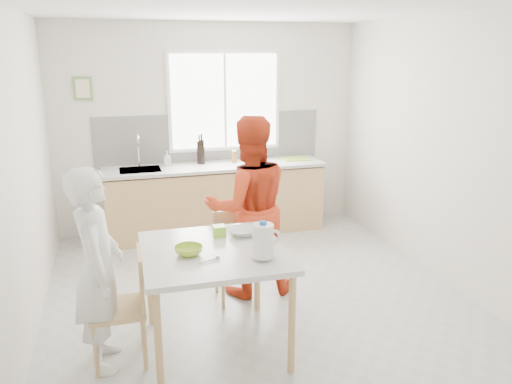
# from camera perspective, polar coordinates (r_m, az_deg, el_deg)

# --- Properties ---
(ground) EXTENTS (4.50, 4.50, 0.00)m
(ground) POSITION_cam_1_polar(r_m,az_deg,el_deg) (4.99, 0.21, -12.11)
(ground) COLOR #B7B7B2
(ground) RESTS_ON ground
(room_shell) EXTENTS (4.50, 4.50, 4.50)m
(room_shell) POSITION_cam_1_polar(r_m,az_deg,el_deg) (4.46, 0.23, 6.88)
(room_shell) COLOR silver
(room_shell) RESTS_ON ground
(window) EXTENTS (1.50, 0.06, 1.30)m
(window) POSITION_cam_1_polar(r_m,az_deg,el_deg) (6.65, -3.59, 10.31)
(window) COLOR white
(window) RESTS_ON room_shell
(backsplash) EXTENTS (3.00, 0.02, 0.65)m
(backsplash) POSITION_cam_1_polar(r_m,az_deg,el_deg) (6.68, -5.23, 6.19)
(backsplash) COLOR white
(backsplash) RESTS_ON room_shell
(picture_frame) EXTENTS (0.22, 0.03, 0.28)m
(picture_frame) POSITION_cam_1_polar(r_m,az_deg,el_deg) (6.48, -19.20, 11.11)
(picture_frame) COLOR #659A46
(picture_frame) RESTS_ON room_shell
(kitchen_counter) EXTENTS (2.84, 0.64, 1.37)m
(kitchen_counter) POSITION_cam_1_polar(r_m,az_deg,el_deg) (6.59, -4.60, -1.15)
(kitchen_counter) COLOR tan
(kitchen_counter) RESTS_ON ground
(dining_table) EXTENTS (1.12, 1.12, 0.85)m
(dining_table) POSITION_cam_1_polar(r_m,az_deg,el_deg) (3.95, -4.84, -7.75)
(dining_table) COLOR silver
(dining_table) RESTS_ON ground
(chair_left) EXTENTS (0.42, 0.42, 0.89)m
(chair_left) POSITION_cam_1_polar(r_m,az_deg,el_deg) (4.02, -14.57, -12.08)
(chair_left) COLOR tan
(chair_left) RESTS_ON ground
(chair_far) EXTENTS (0.40, 0.40, 0.85)m
(chair_far) POSITION_cam_1_polar(r_m,az_deg,el_deg) (4.87, -2.45, -6.79)
(chair_far) COLOR tan
(chair_far) RESTS_ON ground
(person_white) EXTENTS (0.38, 0.58, 1.57)m
(person_white) POSITION_cam_1_polar(r_m,az_deg,el_deg) (3.90, -17.60, -8.47)
(person_white) COLOR white
(person_white) RESTS_ON ground
(person_red) EXTENTS (0.87, 0.68, 1.77)m
(person_red) POSITION_cam_1_polar(r_m,az_deg,el_deg) (4.81, -0.81, -1.76)
(person_red) COLOR red
(person_red) RESTS_ON ground
(bowl_green) EXTENTS (0.22, 0.22, 0.07)m
(bowl_green) POSITION_cam_1_polar(r_m,az_deg,el_deg) (3.83, -7.71, -6.65)
(bowl_green) COLOR #98C02C
(bowl_green) RESTS_ON dining_table
(bowl_white) EXTENTS (0.23, 0.23, 0.06)m
(bowl_white) POSITION_cam_1_polar(r_m,az_deg,el_deg) (4.20, -1.46, -4.56)
(bowl_white) COLOR silver
(bowl_white) RESTS_ON dining_table
(milk_jug) EXTENTS (0.22, 0.16, 0.28)m
(milk_jug) POSITION_cam_1_polar(r_m,az_deg,el_deg) (3.68, 0.87, -5.54)
(milk_jug) COLOR white
(milk_jug) RESTS_ON dining_table
(green_box) EXTENTS (0.10, 0.10, 0.09)m
(green_box) POSITION_cam_1_polar(r_m,az_deg,el_deg) (4.18, -4.24, -4.45)
(green_box) COLOR #8FD832
(green_box) RESTS_ON dining_table
(spoon) EXTENTS (0.16, 0.06, 0.01)m
(spoon) POSITION_cam_1_polar(r_m,az_deg,el_deg) (3.70, -5.48, -7.80)
(spoon) COLOR #A5A5AA
(spoon) RESTS_ON dining_table
(cutting_board) EXTENTS (0.36, 0.27, 0.01)m
(cutting_board) POSITION_cam_1_polar(r_m,az_deg,el_deg) (6.79, 4.62, 3.80)
(cutting_board) COLOR #A1D030
(cutting_board) RESTS_ON kitchen_counter
(wine_bottle_a) EXTENTS (0.07, 0.07, 0.32)m
(wine_bottle_a) POSITION_cam_1_polar(r_m,az_deg,el_deg) (6.50, -6.21, 4.59)
(wine_bottle_a) COLOR black
(wine_bottle_a) RESTS_ON kitchen_counter
(wine_bottle_b) EXTENTS (0.07, 0.07, 0.30)m
(wine_bottle_b) POSITION_cam_1_polar(r_m,az_deg,el_deg) (6.52, -6.47, 4.52)
(wine_bottle_b) COLOR black
(wine_bottle_b) RESTS_ON kitchen_counter
(jar_amber) EXTENTS (0.06, 0.06, 0.16)m
(jar_amber) POSITION_cam_1_polar(r_m,az_deg,el_deg) (6.56, -2.51, 4.05)
(jar_amber) COLOR olive
(jar_amber) RESTS_ON kitchen_counter
(soap_bottle) EXTENTS (0.09, 0.09, 0.19)m
(soap_bottle) POSITION_cam_1_polar(r_m,az_deg,el_deg) (6.48, -10.12, 3.80)
(soap_bottle) COLOR #999999
(soap_bottle) RESTS_ON kitchen_counter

